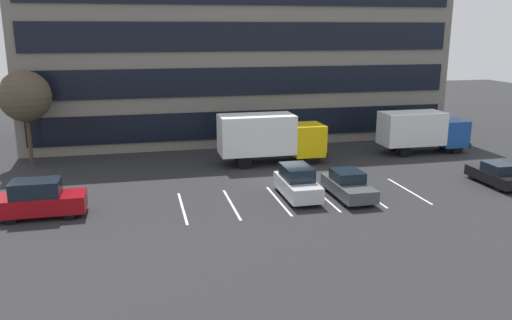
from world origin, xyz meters
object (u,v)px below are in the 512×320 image
box_truck_blue (422,130)px  suv_silver (297,183)px  bare_tree (25,96)px  sedan_black (497,174)px  suv_maroon (40,199)px  sedan_charcoal (348,185)px  box_truck_yellow (270,136)px

box_truck_blue → suv_silver: size_ratio=1.70×
box_truck_blue → bare_tree: (-30.10, 3.16, 3.17)m
bare_tree → box_truck_blue: bearing=-6.0°
box_truck_blue → sedan_black: (-0.02, -9.22, -1.20)m
sedan_black → suv_maroon: suv_maroon is taller
sedan_charcoal → bare_tree: bare_tree is taller
suv_maroon → suv_silver: bearing=-0.2°
suv_silver → box_truck_blue: bearing=33.6°
box_truck_yellow → bare_tree: bare_tree is taller
suv_silver → sedan_black: bearing=-1.8°
box_truck_yellow → sedan_charcoal: size_ratio=1.79×
suv_silver → bare_tree: (-16.81, 11.97, 4.13)m
box_truck_yellow → sedan_black: bearing=-34.2°
box_truck_yellow → sedan_black: (12.80, -8.69, -1.38)m
box_truck_blue → suv_maroon: size_ratio=1.62×
box_truck_yellow → bare_tree: (-17.28, 3.68, 2.99)m
box_truck_yellow → sedan_charcoal: bearing=-74.2°
suv_maroon → box_truck_blue: bearing=17.6°
suv_silver → sedan_charcoal: bearing=-11.4°
box_truck_blue → box_truck_yellow: bearing=-177.6°
sedan_black → sedan_charcoal: 10.29m
box_truck_yellow → sedan_charcoal: 9.33m
box_truck_blue → suv_silver: box_truck_blue is taller
suv_silver → sedan_charcoal: (2.98, -0.60, -0.18)m
sedan_black → suv_maroon: size_ratio=0.92×
suv_silver → bare_tree: bearing=144.6°
box_truck_yellow → suv_maroon: 16.93m
box_truck_yellow → suv_maroon: bearing=-150.8°
sedan_charcoal → suv_maroon: size_ratio=0.99×
sedan_black → box_truck_yellow: bearing=145.8°
box_truck_yellow → suv_silver: box_truck_yellow is taller
box_truck_yellow → suv_silver: bearing=-93.2°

